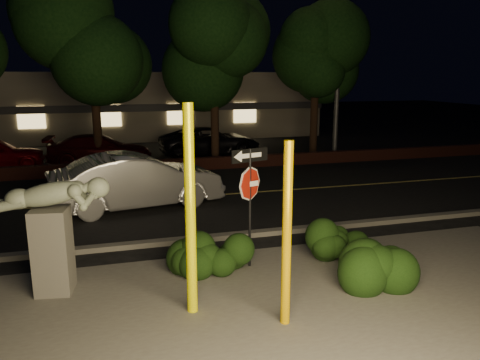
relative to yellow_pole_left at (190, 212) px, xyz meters
name	(u,v)px	position (x,y,z in m)	size (l,w,h in m)	color
ground	(168,178)	(0.91, 10.38, -1.72)	(90.00, 90.00, 0.00)	black
patio	(256,322)	(0.91, -0.62, -1.71)	(14.00, 6.00, 0.02)	#4C4944
road	(180,198)	(0.91, 7.38, -1.72)	(80.00, 8.00, 0.01)	black
lane_marking	(180,197)	(0.91, 7.38, -1.70)	(80.00, 0.12, 0.01)	#AF9D46
curb	(206,238)	(0.91, 3.28, -1.66)	(80.00, 0.25, 0.12)	#4C4944
brick_wall	(163,166)	(0.91, 11.68, -1.47)	(40.00, 0.35, 0.50)	#401A14
parking_lot	(150,150)	(0.91, 17.38, -1.72)	(40.00, 12.00, 0.01)	black
building	(138,103)	(0.91, 25.37, 0.28)	(22.00, 10.20, 4.00)	#6E6558
tree_far_b	(90,18)	(-1.59, 13.58, 4.33)	(5.20, 5.20, 8.41)	black
tree_far_c	(214,31)	(3.41, 13.18, 3.94)	(4.80, 4.80, 7.84)	black
tree_far_d	(317,40)	(8.41, 13.68, 3.70)	(4.40, 4.40, 7.42)	black
yellow_pole_left	(190,212)	(0.00, 0.00, 0.00)	(0.17, 0.17, 3.44)	#FFF700
yellow_pole_right	(287,236)	(1.34, -0.77, -0.26)	(0.15, 0.15, 2.92)	#DEA800
signpost	(250,184)	(1.46, 1.53, 0.02)	(0.80, 0.26, 2.44)	black
sculpture	(52,224)	(-2.21, 1.39, -0.42)	(1.97, 0.78, 2.10)	#4C4944
hedge_center	(213,252)	(0.66, 1.42, -1.28)	(1.70, 0.80, 0.88)	black
hedge_right	(337,237)	(3.37, 1.45, -1.24)	(1.47, 0.79, 0.96)	black
hedge_far_right	(372,258)	(3.38, 0.09, -1.18)	(1.57, 0.98, 1.09)	black
streetlight	(336,12)	(8.99, 13.03, 4.88)	(1.67, 0.48, 11.09)	#494A4E
silver_sedan	(137,181)	(-0.44, 6.60, -0.91)	(1.72, 4.92, 1.62)	silver
parked_car_darkred	(100,149)	(-1.56, 14.15, -1.08)	(1.81, 4.45, 1.29)	#3C080B
parked_car_dark	(210,141)	(3.59, 15.17, -1.04)	(2.25, 4.88, 1.36)	black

